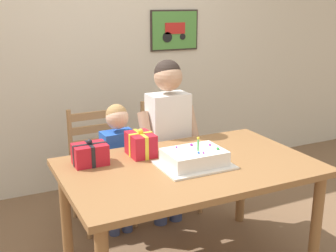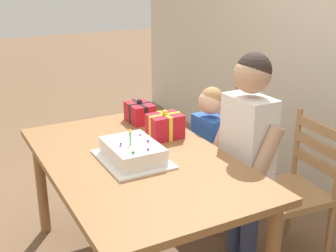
{
  "view_description": "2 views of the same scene",
  "coord_description": "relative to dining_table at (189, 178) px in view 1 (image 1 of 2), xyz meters",
  "views": [
    {
      "loc": [
        -1.21,
        -2.2,
        1.73
      ],
      "look_at": [
        -0.08,
        0.14,
        0.98
      ],
      "focal_mm": 45.92,
      "sensor_mm": 36.0,
      "label": 1
    },
    {
      "loc": [
        2.1,
        -0.93,
        1.77
      ],
      "look_at": [
        0.1,
        0.14,
        0.95
      ],
      "focal_mm": 47.71,
      "sensor_mm": 36.0,
      "label": 2
    }
  ],
  "objects": [
    {
      "name": "chair_right",
      "position": [
        0.31,
        0.91,
        -0.19
      ],
      "size": [
        0.46,
        0.46,
        0.92
      ],
      "color": "#A87A4C",
      "rests_on": "ground"
    },
    {
      "name": "birthday_cake",
      "position": [
        0.02,
        -0.03,
        0.14
      ],
      "size": [
        0.44,
        0.34,
        0.19
      ],
      "color": "white",
      "rests_on": "dining_table"
    },
    {
      "name": "child_younger",
      "position": [
        -0.24,
        0.64,
        -0.04
      ],
      "size": [
        0.38,
        0.22,
        1.02
      ],
      "color": "#38426B",
      "rests_on": "ground"
    },
    {
      "name": "chair_left",
      "position": [
        -0.31,
        0.91,
        -0.19
      ],
      "size": [
        0.43,
        0.43,
        0.92
      ],
      "color": "#A87A4C",
      "rests_on": "ground"
    },
    {
      "name": "child_older",
      "position": [
        0.17,
        0.64,
        0.14
      ],
      "size": [
        0.48,
        0.27,
        1.32
      ],
      "color": "#38426B",
      "rests_on": "ground"
    },
    {
      "name": "gift_box_beside_cake",
      "position": [
        -0.55,
        0.27,
        0.16
      ],
      "size": [
        0.21,
        0.16,
        0.17
      ],
      "color": "red",
      "rests_on": "dining_table"
    },
    {
      "name": "dining_table",
      "position": [
        0.0,
        0.0,
        0.0
      ],
      "size": [
        1.57,
        0.98,
        0.75
      ],
      "color": "olive",
      "rests_on": "ground"
    },
    {
      "name": "gift_box_red_large",
      "position": [
        -0.21,
        0.29,
        0.17
      ],
      "size": [
        0.16,
        0.21,
        0.19
      ],
      "color": "red",
      "rests_on": "dining_table"
    },
    {
      "name": "back_wall",
      "position": [
        0.0,
        1.69,
        0.64
      ],
      "size": [
        6.4,
        0.11,
        2.6
      ],
      "color": "beige",
      "rests_on": "ground"
    }
  ]
}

